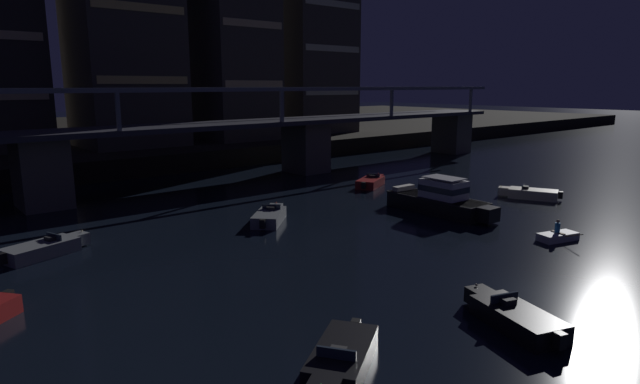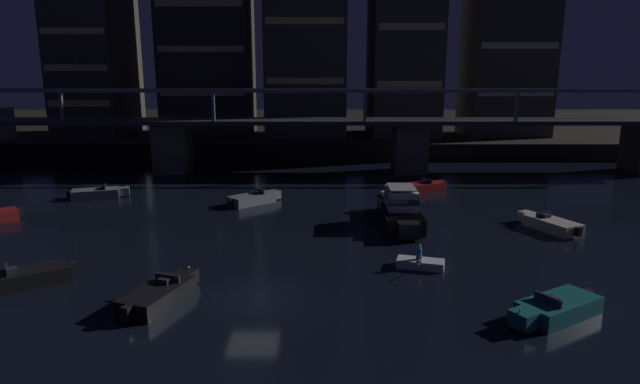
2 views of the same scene
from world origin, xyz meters
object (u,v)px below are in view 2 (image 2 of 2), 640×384
tower_east_low (508,24)px  tower_east_tall (404,3)px  speedboat_near_center (97,193)px  speedboat_near_right (555,308)px  speedboat_far_center (253,199)px  speedboat_far_left (160,294)px  speedboat_mid_center (22,278)px  tower_west_low (94,51)px  speedboat_far_right (549,224)px  dinghy_with_paddler (420,263)px  river_bridge (290,135)px  speedboat_mid_left (421,187)px  tower_west_tall (205,28)px  cabin_cruiser_near_left (399,209)px

tower_east_low → tower_east_tall: bearing=179.3°
speedboat_near_center → speedboat_near_right: (30.34, -23.79, 0.00)m
tower_east_low → speedboat_near_center: 60.63m
speedboat_near_center → speedboat_far_center: bearing=-8.6°
speedboat_near_right → speedboat_far_left: size_ratio=0.94×
speedboat_near_right → speedboat_mid_center: bearing=172.0°
tower_west_low → speedboat_far_left: (26.36, -57.41, -14.18)m
speedboat_mid_center → speedboat_far_center: 20.41m
speedboat_far_left → speedboat_far_right: size_ratio=1.02×
tower_west_low → dinghy_with_paddler: tower_west_low is taller
river_bridge → speedboat_mid_left: 17.23m
tower_east_low → speedboat_near_right: (-17.00, -57.19, -17.89)m
tower_east_tall → speedboat_near_center: size_ratio=7.46×
tower_west_tall → speedboat_mid_left: (27.03, -34.51, -17.64)m
cabin_cruiser_near_left → speedboat_far_center: size_ratio=2.06×
tower_west_low → tower_east_low: tower_east_low is taller
tower_west_low → speedboat_near_right: 75.21m
speedboat_near_center → speedboat_mid_center: size_ratio=1.07×
speedboat_near_center → speedboat_near_right: same height
tower_east_low → tower_west_low: bearing=178.3°
tower_west_tall → speedboat_far_center: 44.69m
river_bridge → speedboat_far_center: 16.22m
tower_west_tall → speedboat_far_right: size_ratio=6.36×
cabin_cruiser_near_left → speedboat_far_center: (-11.57, 6.11, -0.64)m
tower_west_low → speedboat_near_right: size_ratio=5.18×
tower_west_tall → speedboat_far_right: bearing=-54.6°
speedboat_far_left → tower_west_low: bearing=114.7°
speedboat_near_right → speedboat_far_center: bearing=126.7°
tower_east_tall → dinghy_with_paddler: bearing=-97.3°
speedboat_mid_left → speedboat_far_center: same height
tower_west_tall → speedboat_far_left: 62.72m
tower_west_low → river_bridge: bearing=-35.4°
speedboat_far_left → speedboat_near_right: bearing=-5.1°
speedboat_mid_center → tower_east_tall: bearing=62.9°
speedboat_mid_center → speedboat_far_right: (31.45, 10.08, 0.00)m
cabin_cruiser_near_left → speedboat_far_left: cabin_cruiser_near_left is taller
speedboat_mid_left → speedboat_far_center: bearing=-162.4°
tower_east_low → speedboat_mid_left: bearing=-120.2°
speedboat_near_right → speedboat_far_right: same height
tower_west_low → speedboat_far_center: 48.97m
cabin_cruiser_near_left → speedboat_mid_left: (3.71, 10.94, -0.64)m
tower_east_low → dinghy_with_paddler: 58.34m
tower_east_tall → speedboat_mid_left: size_ratio=7.79×
speedboat_mid_center → speedboat_far_right: 33.02m
tower_east_tall → speedboat_far_right: tower_east_tall is taller
tower_west_tall → speedboat_mid_center: tower_west_tall is taller
tower_west_tall → tower_east_low: 45.04m
speedboat_near_center → speedboat_near_right: 38.56m
river_bridge → speedboat_mid_left: (12.92, -10.75, -3.80)m
speedboat_near_center → speedboat_far_right: 37.44m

